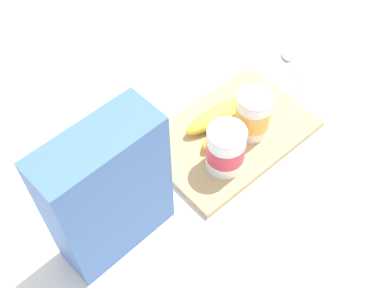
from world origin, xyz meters
name	(u,v)px	position (x,y,z in m)	size (l,w,h in m)	color
ground_plane	(230,136)	(0.00, 0.00, 0.00)	(2.40, 2.40, 0.00)	silver
cutting_board	(231,134)	(0.00, 0.00, 0.01)	(0.32, 0.21, 0.01)	tan
cereal_box	(108,193)	(0.29, 0.02, 0.13)	(0.19, 0.08, 0.26)	#4770B7
yogurt_cup_front	(253,115)	(-0.03, 0.02, 0.06)	(0.07, 0.07, 0.10)	white
yogurt_cup_back	(226,149)	(0.06, 0.05, 0.06)	(0.07, 0.07, 0.10)	white
banana_bunch	(222,120)	(0.00, -0.02, 0.03)	(0.16, 0.09, 0.04)	yellow
spoon	(291,64)	(-0.24, -0.05, 0.01)	(0.08, 0.12, 0.01)	silver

